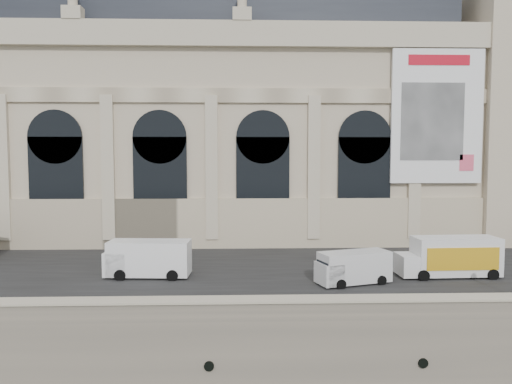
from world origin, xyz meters
TOP-DOWN VIEW (x-y plane):
  - quay at (0.00, 35.00)m, footprint 160.00×70.00m
  - street at (0.00, 14.00)m, footprint 160.00×24.00m
  - parapet at (0.00, 0.60)m, footprint 160.00×1.40m
  - museum at (-5.98, 30.86)m, footprint 69.00×18.70m
  - van_b at (-3.49, 10.57)m, footprint 6.41×2.90m
  - van_c at (11.62, 7.97)m, footprint 5.64×3.49m
  - box_truck at (19.67, 9.92)m, footprint 7.63×2.90m

SIDE VIEW (x-z plane):
  - quay at x=0.00m, z-range 0.00..6.00m
  - street at x=0.00m, z-range 6.00..6.06m
  - parapet at x=0.00m, z-range 6.01..7.22m
  - van_c at x=11.62m, z-range 6.03..8.38m
  - van_b at x=-3.49m, z-range 6.03..8.83m
  - box_truck at x=19.67m, z-range 6.01..9.05m
  - museum at x=-5.98m, z-range 5.17..34.27m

